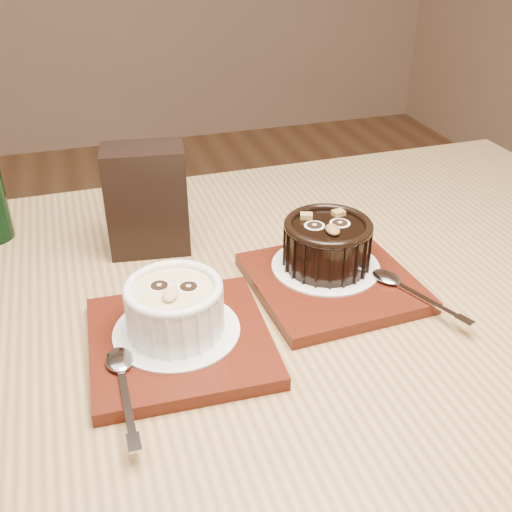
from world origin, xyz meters
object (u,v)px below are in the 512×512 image
Objects in this scene: table at (250,380)px; tray_right at (332,282)px; ramekin_white at (175,305)px; condiment_stand at (147,200)px; tray_left at (180,341)px; ramekin_dark at (327,242)px.

table is 6.71× the size of tray_right.
condiment_stand is (0.00, 0.20, 0.02)m from ramekin_white.
tray_left is 1.73× the size of ramekin_dark.
tray_left is 0.20m from tray_right.
tray_right is 0.25m from condiment_stand.
tray_right is at bearing -87.34° from ramekin_dark.
ramekin_dark is 0.23m from condiment_stand.
table is at bearing 17.07° from tray_left.
ramekin_white reaches higher than tray_left.
ramekin_white is 0.20m from condiment_stand.
ramekin_white is at bearing 99.64° from tray_left.
condiment_stand reaches higher than table.
tray_left is 1.00× the size of tray_right.
condiment_stand reaches higher than tray_right.
tray_left is 1.82× the size of ramekin_white.
tray_right is 1.73× the size of ramekin_dark.
ramekin_white is 0.95× the size of ramekin_dark.
table is 0.19m from ramekin_dark.
ramekin_white is 0.71× the size of condiment_stand.
tray_left is at bearing -164.22° from tray_right.
condiment_stand is at bearing 109.63° from ramekin_white.
tray_left is 0.04m from ramekin_white.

